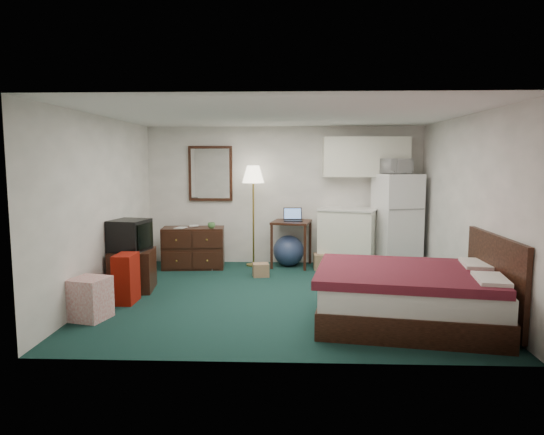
{
  "coord_description": "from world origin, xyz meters",
  "views": [
    {
      "loc": [
        0.11,
        -6.62,
        1.9
      ],
      "look_at": [
        -0.15,
        0.25,
        1.08
      ],
      "focal_mm": 32.0,
      "sensor_mm": 36.0,
      "label": 1
    }
  ],
  "objects_px": {
    "fridge": "(397,221)",
    "suitcase": "(126,278)",
    "tv_stand": "(133,270)",
    "desk": "(291,244)",
    "kitchen_counter": "(348,239)",
    "bed": "(408,297)",
    "floor_lamp": "(253,216)",
    "dresser": "(193,248)"
  },
  "relations": [
    {
      "from": "desk",
      "to": "kitchen_counter",
      "type": "bearing_deg",
      "value": 9.81
    },
    {
      "from": "bed",
      "to": "tv_stand",
      "type": "relative_size",
      "value": 3.08
    },
    {
      "from": "kitchen_counter",
      "to": "suitcase",
      "type": "bearing_deg",
      "value": -125.79
    },
    {
      "from": "dresser",
      "to": "suitcase",
      "type": "xyz_separation_m",
      "value": [
        -0.48,
        -2.1,
        -0.03
      ]
    },
    {
      "from": "fridge",
      "to": "tv_stand",
      "type": "height_order",
      "value": "fridge"
    },
    {
      "from": "suitcase",
      "to": "fridge",
      "type": "bearing_deg",
      "value": 30.42
    },
    {
      "from": "fridge",
      "to": "tv_stand",
      "type": "relative_size",
      "value": 2.56
    },
    {
      "from": "tv_stand",
      "to": "dresser",
      "type": "bearing_deg",
      "value": 61.02
    },
    {
      "from": "desk",
      "to": "fridge",
      "type": "xyz_separation_m",
      "value": [
        1.85,
        -0.05,
        0.42
      ]
    },
    {
      "from": "kitchen_counter",
      "to": "suitcase",
      "type": "distance_m",
      "value": 3.95
    },
    {
      "from": "dresser",
      "to": "desk",
      "type": "bearing_deg",
      "value": 2.14
    },
    {
      "from": "floor_lamp",
      "to": "desk",
      "type": "distance_m",
      "value": 0.84
    },
    {
      "from": "desk",
      "to": "bed",
      "type": "xyz_separation_m",
      "value": [
        1.35,
        -3.03,
        -0.09
      ]
    },
    {
      "from": "desk",
      "to": "suitcase",
      "type": "xyz_separation_m",
      "value": [
        -2.21,
        -2.32,
        -0.08
      ]
    },
    {
      "from": "desk",
      "to": "bed",
      "type": "bearing_deg",
      "value": -55.11
    },
    {
      "from": "desk",
      "to": "kitchen_counter",
      "type": "height_order",
      "value": "kitchen_counter"
    },
    {
      "from": "kitchen_counter",
      "to": "fridge",
      "type": "distance_m",
      "value": 0.9
    },
    {
      "from": "floor_lamp",
      "to": "bed",
      "type": "height_order",
      "value": "floor_lamp"
    },
    {
      "from": "floor_lamp",
      "to": "tv_stand",
      "type": "xyz_separation_m",
      "value": [
        -1.64,
        -1.72,
        -0.6
      ]
    },
    {
      "from": "floor_lamp",
      "to": "kitchen_counter",
      "type": "xyz_separation_m",
      "value": [
        1.68,
        -0.05,
        -0.39
      ]
    },
    {
      "from": "floor_lamp",
      "to": "bed",
      "type": "relative_size",
      "value": 0.9
    },
    {
      "from": "floor_lamp",
      "to": "dresser",
      "type": "bearing_deg",
      "value": -166.56
    },
    {
      "from": "bed",
      "to": "kitchen_counter",
      "type": "bearing_deg",
      "value": 105.75
    },
    {
      "from": "desk",
      "to": "bed",
      "type": "height_order",
      "value": "desk"
    },
    {
      "from": "dresser",
      "to": "floor_lamp",
      "type": "height_order",
      "value": "floor_lamp"
    },
    {
      "from": "dresser",
      "to": "desk",
      "type": "height_order",
      "value": "desk"
    },
    {
      "from": "fridge",
      "to": "suitcase",
      "type": "xyz_separation_m",
      "value": [
        -4.05,
        -2.27,
        -0.5
      ]
    },
    {
      "from": "desk",
      "to": "tv_stand",
      "type": "distance_m",
      "value": 2.88
    },
    {
      "from": "desk",
      "to": "floor_lamp",
      "type": "bearing_deg",
      "value": -171.91
    },
    {
      "from": "desk",
      "to": "tv_stand",
      "type": "relative_size",
      "value": 1.27
    },
    {
      "from": "dresser",
      "to": "desk",
      "type": "distance_m",
      "value": 1.74
    },
    {
      "from": "tv_stand",
      "to": "suitcase",
      "type": "distance_m",
      "value": 0.64
    },
    {
      "from": "suitcase",
      "to": "desk",
      "type": "bearing_deg",
      "value": 47.6
    },
    {
      "from": "kitchen_counter",
      "to": "floor_lamp",
      "type": "bearing_deg",
      "value": -163.24
    },
    {
      "from": "dresser",
      "to": "fridge",
      "type": "height_order",
      "value": "fridge"
    },
    {
      "from": "fridge",
      "to": "bed",
      "type": "relative_size",
      "value": 0.83
    },
    {
      "from": "tv_stand",
      "to": "fridge",
      "type": "bearing_deg",
      "value": 14.71
    },
    {
      "from": "floor_lamp",
      "to": "desk",
      "type": "xyz_separation_m",
      "value": [
        0.68,
        -0.03,
        -0.49
      ]
    },
    {
      "from": "dresser",
      "to": "tv_stand",
      "type": "xyz_separation_m",
      "value": [
        -0.6,
        -1.48,
        -0.07
      ]
    },
    {
      "from": "kitchen_counter",
      "to": "suitcase",
      "type": "relative_size",
      "value": 1.56
    },
    {
      "from": "dresser",
      "to": "floor_lamp",
      "type": "distance_m",
      "value": 1.2
    },
    {
      "from": "dresser",
      "to": "suitcase",
      "type": "bearing_deg",
      "value": -107.92
    }
  ]
}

